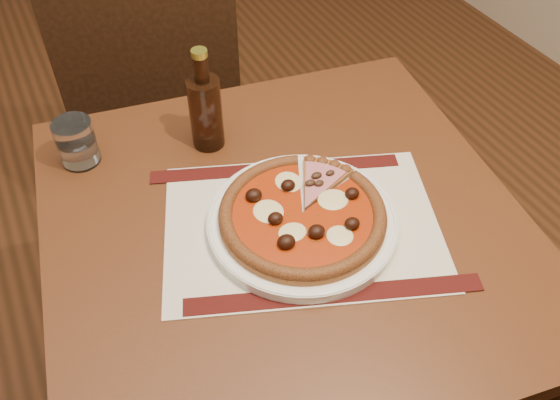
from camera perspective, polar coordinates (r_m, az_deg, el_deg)
The scene contains 8 objects.
table at distance 1.08m, azimuth 0.48°, elevation -5.53°, with size 0.91×0.91×0.75m.
chair_far at distance 1.69m, azimuth -11.67°, elevation 10.22°, with size 0.56×0.56×0.93m.
placemat at distance 1.00m, azimuth 2.13°, elevation -2.50°, with size 0.46×0.33×0.00m, color beige.
plate at distance 0.99m, azimuth 2.15°, elevation -2.12°, with size 0.32×0.32×0.02m, color white.
pizza at distance 0.97m, azimuth 2.17°, elevation -1.36°, with size 0.28×0.28×0.04m.
ham_slice at distance 1.04m, azimuth 3.86°, elevation 2.19°, with size 0.12×0.12×0.02m.
water_glass at distance 1.15m, azimuth -19.00°, elevation 5.28°, with size 0.07×0.07×0.09m, color white.
bottle at distance 1.11m, azimuth -7.19°, elevation 8.63°, with size 0.06×0.06×0.20m.
Camera 1 is at (0.34, -1.20, 1.50)m, focal length 38.00 mm.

